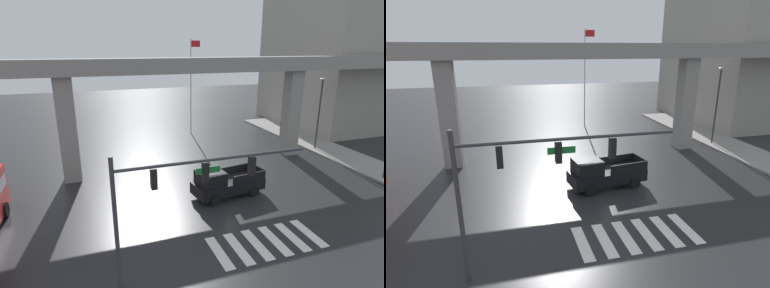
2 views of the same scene
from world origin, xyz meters
The scene contains 8 objects.
ground_plane centered at (0.00, 0.00, 0.00)m, with size 120.00×120.00×0.00m, color #232326.
crosswalk_stripes centered at (0.00, -6.23, 0.01)m, with size 6.05×2.80×0.01m.
elevated_overpass centered at (0.00, 6.02, 7.95)m, with size 57.38×2.13×9.27m.
sidewalk_east centered at (14.56, 2.00, 0.07)m, with size 4.00×36.00×0.15m, color gray.
pickup_truck centered at (0.15, -0.48, 0.99)m, with size 5.31×2.58×2.08m.
traffic_signal_mast centered at (-5.17, -7.35, 4.56)m, with size 8.69×0.32×6.20m.
street_lamp_mid_block centered at (13.36, 6.13, 4.56)m, with size 0.44×0.70×7.24m.
flagpole centered at (3.43, 16.29, 6.28)m, with size 1.16×0.12×10.93m.
Camera 1 is at (-8.48, -18.64, 10.10)m, focal length 29.19 mm.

